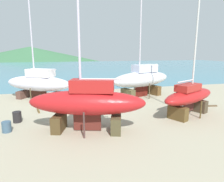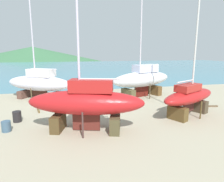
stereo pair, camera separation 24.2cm
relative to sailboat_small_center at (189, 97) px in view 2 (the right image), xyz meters
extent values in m
plane|color=#A0997F|center=(-7.75, 1.09, -1.76)|extent=(51.62, 51.62, 0.00)
cube|color=teal|center=(-7.75, 55.53, -1.76)|extent=(170.24, 83.06, 0.01)
cone|color=#3A6D46|center=(-35.38, 162.79, -1.76)|extent=(173.21, 173.21, 18.54)
cube|color=#433727|center=(1.60, 0.79, -1.19)|extent=(1.35, 1.76, 1.13)
cube|color=brown|center=(-1.55, -0.77, -1.19)|extent=(1.35, 1.76, 1.13)
cylinder|color=#473624|center=(-0.47, 1.01, -0.99)|extent=(0.12, 0.12, 1.54)
cylinder|color=#514121|center=(0.52, -0.99, -0.99)|extent=(0.12, 0.12, 1.54)
ellipsoid|color=#AE1B1B|center=(0.02, 0.01, 0.02)|extent=(7.21, 4.94, 1.18)
cube|color=#49221E|center=(0.02, 0.01, -0.98)|extent=(1.55, 0.82, 0.82)
cube|color=#AA2720|center=(-0.29, -0.14, 0.84)|extent=(2.81, 2.21, 0.59)
cylinder|color=silver|center=(0.34, 0.17, 5.40)|extent=(0.16, 0.16, 9.69)
cylinder|color=silver|center=(-0.77, -0.38, 1.45)|extent=(2.26, 1.19, 0.11)
cube|color=brown|center=(-3.25, 7.30, -1.15)|extent=(1.37, 2.12, 1.21)
cube|color=brown|center=(0.93, 8.89, -1.15)|extent=(1.37, 2.12, 1.21)
cylinder|color=brown|center=(-0.67, 6.81, -0.82)|extent=(0.12, 0.12, 1.87)
cylinder|color=brown|center=(-1.65, 9.38, -0.82)|extent=(0.12, 0.12, 1.87)
ellipsoid|color=silver|center=(-1.16, 8.09, 0.49)|extent=(9.25, 5.52, 1.89)
cube|color=#541510|center=(-1.16, 8.09, -1.12)|extent=(2.04, 0.84, 1.33)
cube|color=silver|center=(-0.74, 8.25, 1.82)|extent=(3.55, 2.55, 0.95)
cylinder|color=silver|center=(-1.58, 7.93, 7.02)|extent=(0.17, 0.17, 11.35)
cylinder|color=silver|center=(-0.11, 8.49, 2.25)|extent=(2.97, 1.23, 0.12)
cube|color=#47361D|center=(-11.25, -0.72, -1.17)|extent=(1.19, 1.91, 1.18)
cube|color=#453E26|center=(-7.28, -1.94, -1.17)|extent=(1.19, 1.91, 1.18)
cylinder|color=#48302D|center=(-9.63, -2.50, -0.87)|extent=(0.12, 0.12, 1.79)
cylinder|color=#523B22|center=(-8.91, -0.16, -0.87)|extent=(0.12, 0.12, 1.79)
ellipsoid|color=red|center=(-9.27, -1.33, 0.37)|extent=(8.59, 4.58, 1.73)
cube|color=#55201A|center=(-9.27, -1.33, -1.10)|extent=(1.93, 0.66, 1.21)
cube|color=#AC1E1C|center=(-8.87, -1.45, 1.59)|extent=(3.25, 2.16, 0.86)
cylinder|color=silver|center=(-9.66, -1.21, 6.85)|extent=(0.17, 0.17, 11.39)
cylinder|color=silver|center=(-8.28, -1.64, 2.05)|extent=(2.81, 0.97, 0.12)
cube|color=brown|center=(-15.52, 11.11, -1.30)|extent=(1.69, 2.13, 0.92)
cube|color=brown|center=(-11.85, 8.83, -1.30)|extent=(1.69, 2.13, 0.92)
cylinder|color=brown|center=(-14.44, 8.76, -0.98)|extent=(0.12, 0.12, 1.56)
cylinder|color=brown|center=(-12.94, 11.18, -0.98)|extent=(0.12, 0.12, 1.56)
ellipsoid|color=white|center=(-13.69, 9.97, 0.16)|extent=(8.70, 6.75, 1.81)
cube|color=#422018|center=(-13.69, 9.97, -1.38)|extent=(1.80, 1.16, 1.27)
cube|color=white|center=(-13.32, 9.74, 1.43)|extent=(3.46, 2.96, 0.91)
cylinder|color=silver|center=(-14.05, 10.20, 6.69)|extent=(0.17, 0.17, 11.44)
cylinder|color=#BCB6C0|center=(-12.77, 9.40, 1.88)|extent=(2.63, 1.70, 0.12)
cylinder|color=black|center=(-14.57, 1.91, -1.32)|extent=(0.95, 0.95, 0.88)
cylinder|color=#3B556A|center=(-14.90, -0.09, -1.37)|extent=(0.89, 0.89, 0.78)
cube|color=brown|center=(3.69, 2.03, -1.69)|extent=(2.18, 0.58, 0.14)
cube|color=brown|center=(-7.39, 3.05, -1.71)|extent=(0.68, 2.13, 0.11)
cube|color=brown|center=(-13.25, 4.63, -1.67)|extent=(0.44, 1.44, 0.17)
camera|label=1|loc=(-10.90, -14.94, 3.94)|focal=31.86mm
camera|label=2|loc=(-10.66, -15.00, 3.94)|focal=31.86mm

